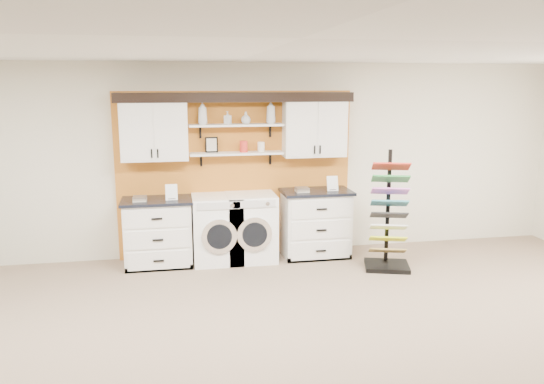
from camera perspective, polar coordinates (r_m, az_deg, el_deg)
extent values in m
plane|color=white|center=(3.75, 3.12, 16.18)|extent=(10.00, 10.00, 0.00)
plane|color=beige|center=(7.76, -3.98, 3.40)|extent=(10.00, 0.00, 10.00)
cube|color=#BA6A1F|center=(7.75, -3.93, 1.90)|extent=(3.40, 0.07, 2.40)
cube|color=white|center=(7.46, -12.56, 6.54)|extent=(0.90, 0.34, 0.84)
cube|color=white|center=(7.30, -14.34, 6.35)|extent=(0.42, 0.01, 0.78)
cube|color=white|center=(7.28, -10.86, 6.49)|extent=(0.42, 0.01, 0.78)
cube|color=white|center=(7.72, 4.57, 6.94)|extent=(0.90, 0.34, 0.84)
cube|color=white|center=(7.50, 3.28, 6.82)|extent=(0.42, 0.01, 0.78)
cube|color=white|center=(7.61, 6.52, 6.84)|extent=(0.42, 0.01, 0.78)
cube|color=white|center=(7.54, -3.82, 4.17)|extent=(1.32, 0.28, 0.03)
cube|color=white|center=(7.50, -3.86, 7.20)|extent=(1.32, 0.28, 0.03)
cube|color=black|center=(7.50, -3.92, 10.26)|extent=(3.30, 0.40, 0.10)
cube|color=black|center=(7.32, -3.73, 9.76)|extent=(3.30, 0.04, 0.04)
cube|color=black|center=(7.55, -6.52, 5.08)|extent=(0.18, 0.02, 0.22)
cube|color=beige|center=(7.54, -6.52, 5.07)|extent=(0.14, 0.01, 0.18)
cylinder|color=red|center=(7.54, -3.07, 4.91)|extent=(0.11, 0.11, 0.16)
cylinder|color=silver|center=(7.58, -1.19, 4.88)|extent=(0.10, 0.10, 0.14)
cube|color=white|center=(7.57, -12.12, -4.38)|extent=(0.91, 0.60, 0.91)
cube|color=black|center=(7.43, -12.03, -8.04)|extent=(0.91, 0.06, 0.07)
cube|color=black|center=(7.45, -12.27, -0.88)|extent=(0.97, 0.66, 0.04)
cube|color=white|center=(7.20, -12.28, -2.81)|extent=(0.82, 0.02, 0.25)
cube|color=white|center=(7.27, -12.18, -5.03)|extent=(0.82, 0.02, 0.25)
cube|color=white|center=(7.36, -12.08, -7.21)|extent=(0.82, 0.02, 0.25)
cube|color=white|center=(7.82, 4.69, -3.49)|extent=(0.95, 0.60, 0.95)
cube|color=black|center=(7.70, 5.16, -7.13)|extent=(0.95, 0.06, 0.07)
cube|color=black|center=(7.71, 4.75, 0.06)|extent=(1.01, 0.66, 0.04)
cube|color=white|center=(7.46, 5.34, -1.82)|extent=(0.86, 0.02, 0.26)
cube|color=white|center=(7.53, 5.29, -4.08)|extent=(0.86, 0.02, 0.26)
cube|color=white|center=(7.62, 5.25, -6.28)|extent=(0.86, 0.02, 0.26)
cube|color=white|center=(7.58, -5.91, -3.95)|extent=(0.69, 0.66, 0.96)
cube|color=silver|center=(7.15, -5.76, -1.49)|extent=(0.59, 0.02, 0.10)
cylinder|color=silver|center=(7.26, -5.69, -4.76)|extent=(0.48, 0.05, 0.48)
cylinder|color=black|center=(7.23, -5.67, -4.81)|extent=(0.34, 0.03, 0.34)
cube|color=white|center=(7.63, -2.28, -3.76)|extent=(0.69, 0.66, 0.97)
cube|color=silver|center=(7.20, -1.92, -1.30)|extent=(0.59, 0.02, 0.10)
cylinder|color=silver|center=(7.31, -1.90, -4.56)|extent=(0.49, 0.05, 0.49)
cylinder|color=black|center=(7.29, -1.87, -4.62)|extent=(0.35, 0.03, 0.35)
cube|color=black|center=(7.56, 12.23, -7.77)|extent=(0.71, 0.64, 0.06)
cube|color=black|center=(7.50, 12.36, -1.49)|extent=(0.06, 0.06, 1.58)
cube|color=#A38544|center=(7.51, 12.29, -6.16)|extent=(0.55, 0.41, 0.14)
cube|color=#CFE618|center=(7.46, 12.34, -4.94)|extent=(0.55, 0.41, 0.14)
cube|color=silver|center=(7.41, 12.40, -3.69)|extent=(0.55, 0.41, 0.14)
cube|color=black|center=(7.37, 12.46, -2.44)|extent=(0.55, 0.41, 0.14)
cube|color=teal|center=(7.33, 12.51, -1.17)|extent=(0.55, 0.41, 0.14)
cube|color=#D15DC2|center=(7.30, 12.57, 0.11)|extent=(0.55, 0.41, 0.14)
cube|color=#238334|center=(7.27, 12.63, 1.40)|extent=(0.55, 0.41, 0.14)
cube|color=red|center=(7.24, 12.68, 2.71)|extent=(0.55, 0.41, 0.14)
imported|color=silver|center=(7.45, -7.48, 8.47)|extent=(0.14, 0.14, 0.33)
imported|color=silver|center=(7.48, -4.80, 7.97)|extent=(0.11, 0.11, 0.18)
imported|color=silver|center=(7.51, -2.83, 7.98)|extent=(0.16, 0.16, 0.17)
imported|color=silver|center=(7.56, -0.13, 8.65)|extent=(0.15, 0.15, 0.34)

